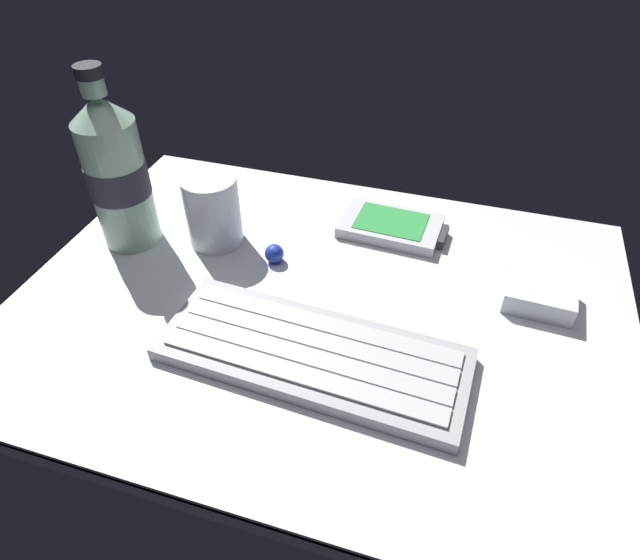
# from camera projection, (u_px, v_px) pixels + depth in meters

# --- Properties ---
(ground_plane) EXTENTS (0.64, 0.48, 0.03)m
(ground_plane) POSITION_uv_depth(u_px,v_px,m) (319.00, 310.00, 0.58)
(ground_plane) COLOR silver
(keyboard) EXTENTS (0.30, 0.13, 0.02)m
(keyboard) POSITION_uv_depth(u_px,v_px,m) (313.00, 354.00, 0.51)
(keyboard) COLOR #93969B
(keyboard) RESTS_ON ground_plane
(handheld_device) EXTENTS (0.13, 0.08, 0.02)m
(handheld_device) POSITION_uv_depth(u_px,v_px,m) (392.00, 226.00, 0.67)
(handheld_device) COLOR #B7BABF
(handheld_device) RESTS_ON ground_plane
(juice_cup) EXTENTS (0.06, 0.06, 0.09)m
(juice_cup) POSITION_uv_depth(u_px,v_px,m) (213.00, 213.00, 0.63)
(juice_cup) COLOR silver
(juice_cup) RESTS_ON ground_plane
(water_bottle) EXTENTS (0.07, 0.07, 0.21)m
(water_bottle) POSITION_uv_depth(u_px,v_px,m) (116.00, 173.00, 0.60)
(water_bottle) COLOR #9EC1A8
(water_bottle) RESTS_ON ground_plane
(charger_block) EXTENTS (0.07, 0.06, 0.02)m
(charger_block) POSITION_uv_depth(u_px,v_px,m) (539.00, 295.00, 0.56)
(charger_block) COLOR silver
(charger_block) RESTS_ON ground_plane
(trackball_mouse) EXTENTS (0.02, 0.02, 0.02)m
(trackball_mouse) POSITION_uv_depth(u_px,v_px,m) (274.00, 253.00, 0.62)
(trackball_mouse) COLOR #2338B2
(trackball_mouse) RESTS_ON ground_plane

